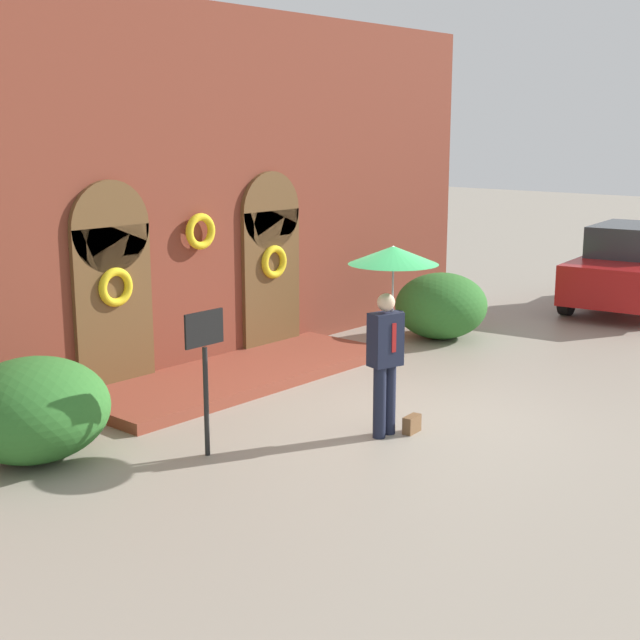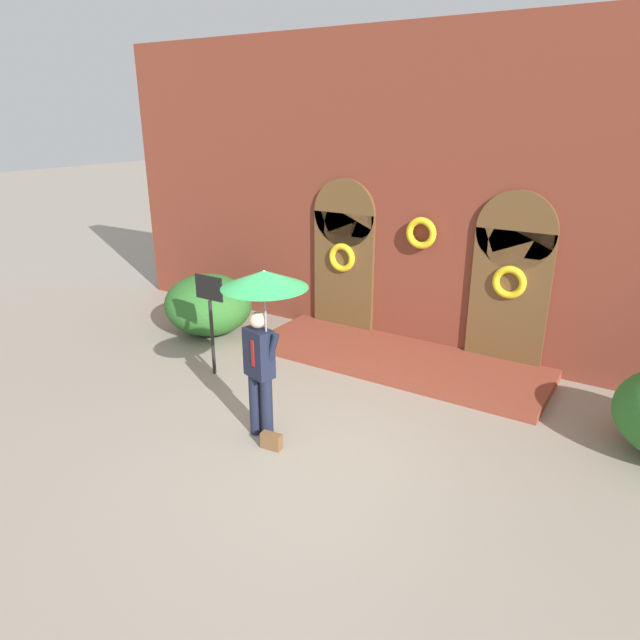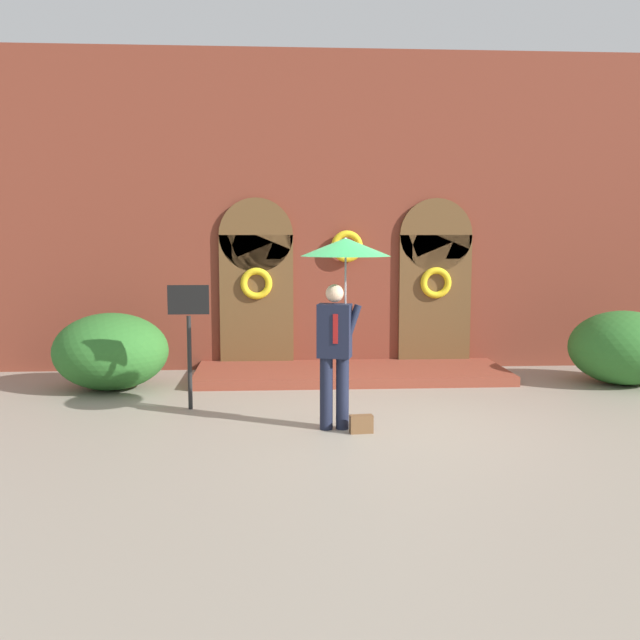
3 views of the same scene
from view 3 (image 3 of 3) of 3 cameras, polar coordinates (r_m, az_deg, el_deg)
The scene contains 7 objects.
ground_plane at distance 9.12m, azimuth 4.52°, elevation -8.42°, with size 80.00×80.00×0.00m, color gray.
building_facade at distance 12.93m, azimuth 2.05°, elevation 8.04°, with size 14.00×2.30×5.60m.
person_with_umbrella at distance 8.65m, azimuth 1.83°, elevation 3.62°, with size 1.10×1.10×2.36m.
handbag at distance 8.76m, azimuth 3.32°, elevation -8.31°, with size 0.28×0.12×0.22m, color brown.
sign_post at distance 9.89m, azimuth -10.45°, elevation -0.46°, with size 0.56×0.06×1.72m.
shrub_left at distance 11.56m, azimuth -16.39°, elevation -2.42°, with size 1.77×1.65×1.19m, color #2D6B28.
shrub_right at distance 12.48m, azimuth 23.14°, elevation -2.04°, with size 1.75×1.63×1.19m, color #2D6B28.
Camera 3 is at (-1.25, -8.72, 2.38)m, focal length 40.00 mm.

